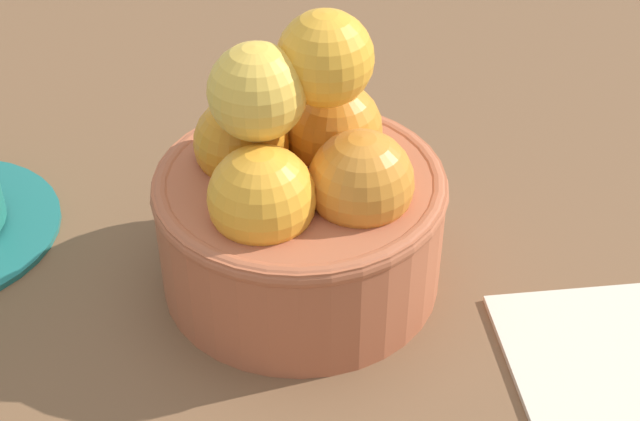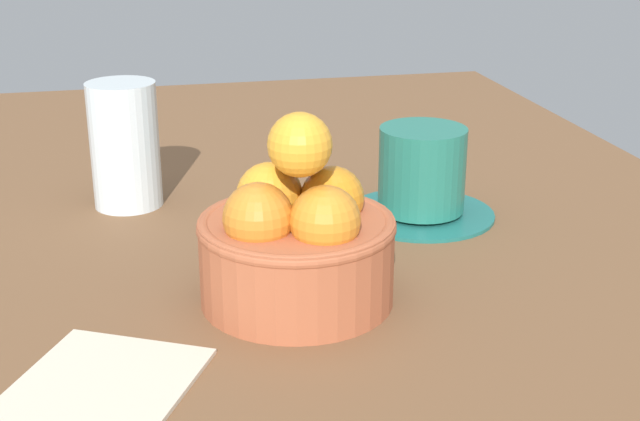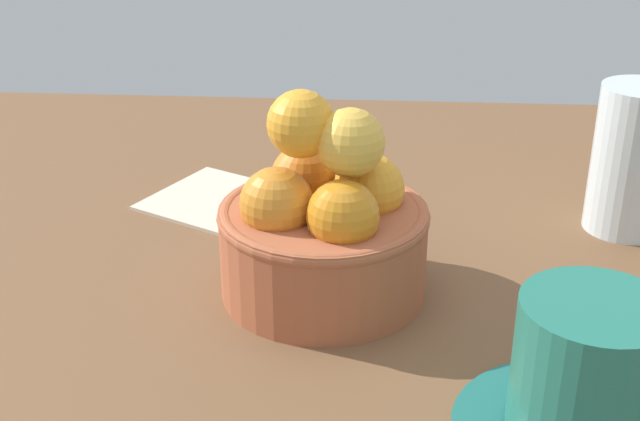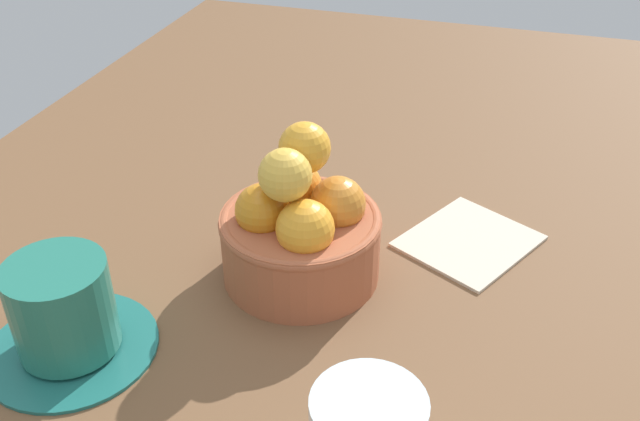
% 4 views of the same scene
% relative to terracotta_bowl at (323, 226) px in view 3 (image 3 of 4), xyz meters
% --- Properties ---
extents(ground_plane, '(1.41, 0.83, 0.05)m').
position_rel_terracotta_bowl_xyz_m(ground_plane, '(0.00, 0.00, -0.07)').
color(ground_plane, brown).
extents(terracotta_bowl, '(0.14, 0.14, 0.14)m').
position_rel_terracotta_bowl_xyz_m(terracotta_bowl, '(0.00, 0.00, 0.00)').
color(terracotta_bowl, '#AD5938').
rests_on(terracotta_bowl, ground_plane).
extents(coffee_cup, '(0.13, 0.13, 0.08)m').
position_rel_terracotta_bowl_xyz_m(coffee_cup, '(-0.14, 0.14, -0.01)').
color(coffee_cup, '#1F6962').
rests_on(coffee_cup, ground_plane).
extents(water_glass, '(0.06, 0.06, 0.11)m').
position_rel_terracotta_bowl_xyz_m(water_glass, '(-0.22, -0.11, 0.01)').
color(water_glass, silver).
rests_on(water_glass, ground_plane).
extents(folded_napkin, '(0.15, 0.14, 0.01)m').
position_rel_terracotta_bowl_xyz_m(folded_napkin, '(0.09, -0.13, -0.04)').
color(folded_napkin, beige).
rests_on(folded_napkin, ground_plane).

